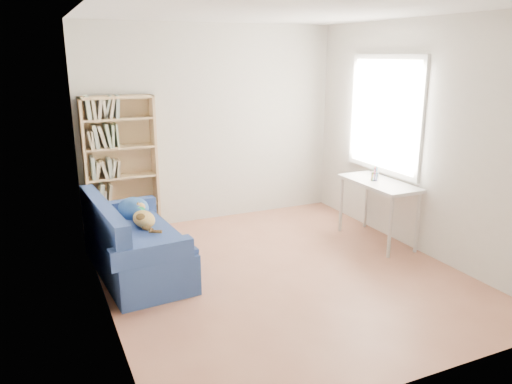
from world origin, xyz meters
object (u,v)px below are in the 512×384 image
bookshelf (121,173)px  sofa (133,244)px  desk (379,189)px  pen_cup (375,175)px

bookshelf → sofa: bearing=-95.9°
desk → pen_cup: bearing=100.5°
desk → pen_cup: pen_cup is taller
bookshelf → pen_cup: (2.73, -1.45, 0.01)m
sofa → desk: 2.91m
bookshelf → desk: (2.74, -1.53, -0.14)m
bookshelf → pen_cup: bearing=-28.0°
sofa → desk: size_ratio=1.57×
sofa → pen_cup: (2.85, -0.25, 0.51)m
bookshelf → pen_cup: bookshelf is taller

